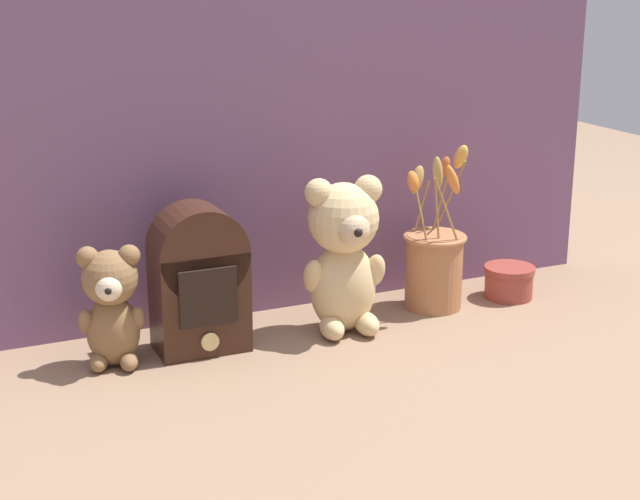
% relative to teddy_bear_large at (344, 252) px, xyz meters
% --- Properties ---
extents(ground_plane, '(4.00, 4.00, 0.00)m').
position_rel_teddy_bear_large_xyz_m(ground_plane, '(-0.04, 0.00, -0.16)').
color(ground_plane, '#8E7056').
extents(backdrop_wall, '(1.38, 0.02, 0.61)m').
position_rel_teddy_bear_large_xyz_m(backdrop_wall, '(-0.04, 0.17, 0.15)').
color(backdrop_wall, '#704C70').
rests_on(backdrop_wall, ground).
extents(teddy_bear_large, '(0.16, 0.15, 0.30)m').
position_rel_teddy_bear_large_xyz_m(teddy_bear_large, '(0.00, 0.00, 0.00)').
color(teddy_bear_large, '#DBBC84').
rests_on(teddy_bear_large, ground).
extents(teddy_bear_medium, '(0.12, 0.11, 0.22)m').
position_rel_teddy_bear_large_xyz_m(teddy_bear_medium, '(-0.43, 0.02, -0.04)').
color(teddy_bear_medium, olive).
rests_on(teddy_bear_medium, ground).
extents(flower_vase, '(0.17, 0.16, 0.33)m').
position_rel_teddy_bear_large_xyz_m(flower_vase, '(0.22, 0.04, -0.06)').
color(flower_vase, '#AD7047').
rests_on(flower_vase, ground).
extents(vintage_radio, '(0.16, 0.11, 0.27)m').
position_rel_teddy_bear_large_xyz_m(vintage_radio, '(-0.27, 0.03, -0.02)').
color(vintage_radio, '#381E14').
rests_on(vintage_radio, ground).
extents(decorative_tin_tall, '(0.10, 0.10, 0.07)m').
position_rel_teddy_bear_large_xyz_m(decorative_tin_tall, '(0.39, 0.03, -0.12)').
color(decorative_tin_tall, '#993D33').
rests_on(decorative_tin_tall, ground).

